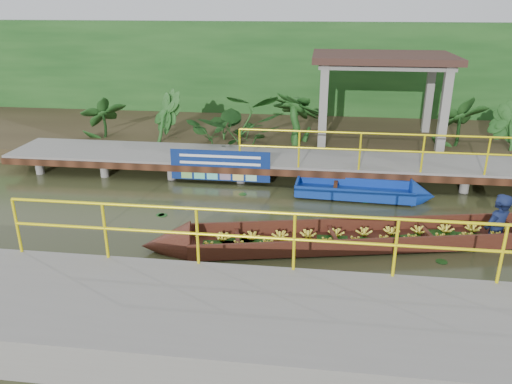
# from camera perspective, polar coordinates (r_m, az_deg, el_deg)

# --- Properties ---
(ground) EXTENTS (80.00, 80.00, 0.00)m
(ground) POSITION_cam_1_polar(r_m,az_deg,el_deg) (11.41, 1.10, -3.78)
(ground) COLOR #32351A
(ground) RESTS_ON ground
(land_strip) EXTENTS (30.00, 8.00, 0.45)m
(land_strip) POSITION_cam_1_polar(r_m,az_deg,el_deg) (18.40, 3.74, 6.70)
(land_strip) COLOR #332919
(land_strip) RESTS_ON ground
(far_dock) EXTENTS (16.00, 2.06, 1.66)m
(far_dock) POSITION_cam_1_polar(r_m,az_deg,el_deg) (14.42, 2.72, 3.66)
(far_dock) COLOR gray
(far_dock) RESTS_ON ground
(near_dock) EXTENTS (18.00, 2.40, 1.73)m
(near_dock) POSITION_cam_1_polar(r_m,az_deg,el_deg) (7.58, 5.23, -15.49)
(near_dock) COLOR gray
(near_dock) RESTS_ON ground
(pavilion) EXTENTS (4.40, 3.00, 3.00)m
(pavilion) POSITION_cam_1_polar(r_m,az_deg,el_deg) (16.80, 14.22, 13.74)
(pavilion) COLOR gray
(pavilion) RESTS_ON ground
(foliage_backdrop) EXTENTS (30.00, 0.80, 4.00)m
(foliage_backdrop) POSITION_cam_1_polar(r_m,az_deg,el_deg) (20.50, 4.36, 13.25)
(foliage_backdrop) COLOR #154115
(foliage_backdrop) RESTS_ON ground
(vendor_boat) EXTENTS (9.91, 3.01, 2.33)m
(vendor_boat) POSITION_cam_1_polar(r_m,az_deg,el_deg) (10.92, 16.20, -4.26)
(vendor_boat) COLOR #3B1710
(vendor_boat) RESTS_ON ground
(moored_blue_boat) EXTENTS (3.56, 1.13, 0.84)m
(moored_blue_boat) POSITION_cam_1_polar(r_m,az_deg,el_deg) (13.22, 14.82, -0.21)
(moored_blue_boat) COLOR navy
(moored_blue_boat) RESTS_ON ground
(blue_banner) EXTENTS (2.77, 0.04, 0.86)m
(blue_banner) POSITION_cam_1_polar(r_m,az_deg,el_deg) (13.71, -4.13, 3.05)
(blue_banner) COLOR navy
(blue_banner) RESTS_ON ground
(tropical_plants) EXTENTS (14.19, 1.19, 1.48)m
(tropical_plants) POSITION_cam_1_polar(r_m,az_deg,el_deg) (16.02, 3.94, 8.07)
(tropical_plants) COLOR #154115
(tropical_plants) RESTS_ON ground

